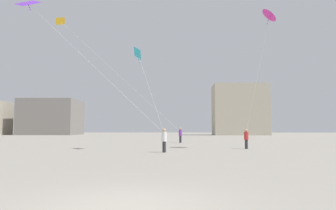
# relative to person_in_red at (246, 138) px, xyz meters

# --- Properties ---
(ground_plane) EXTENTS (300.00, 300.00, 0.00)m
(ground_plane) POSITION_rel_person_in_red_xyz_m (-6.42, -19.27, -0.89)
(ground_plane) COLOR #9E9689
(person_in_red) EXTENTS (0.35, 0.35, 1.62)m
(person_in_red) POSITION_rel_person_in_red_xyz_m (0.00, 0.00, 0.00)
(person_in_red) COLOR #2D2D33
(person_in_red) RESTS_ON ground_plane
(person_in_purple) EXTENTS (0.39, 0.39, 1.79)m
(person_in_purple) POSITION_rel_person_in_red_xyz_m (-5.43, 11.24, 0.09)
(person_in_purple) COLOR #2D2D33
(person_in_purple) RESTS_ON ground_plane
(person_in_white) EXTENTS (0.36, 0.36, 1.65)m
(person_in_white) POSITION_rel_person_in_red_xyz_m (-6.46, -4.25, 0.02)
(person_in_white) COLOR #2D2D33
(person_in_white) RESTS_ON ground_plane
(kite_cyan_delta) EXTENTS (2.66, 2.95, 6.60)m
(kite_cyan_delta) POSITION_rel_person_in_red_xyz_m (-8.61, -2.01, 6.53)
(kite_cyan_delta) COLOR #1EB2C6
(kite_amber_delta) EXTENTS (16.09, 2.69, 14.65)m
(kite_amber_delta) POSITION_rel_person_in_red_xyz_m (-20.61, 12.98, 14.36)
(kite_amber_delta) COLOR yellow
(kite_violet_delta) EXTENTS (11.85, 2.38, 10.63)m
(kite_violet_delta) POSITION_rel_person_in_red_xyz_m (-17.21, -2.47, 10.50)
(kite_violet_delta) COLOR purple
(kite_magenta_diamond) EXTENTS (2.49, 1.52, 10.09)m
(kite_magenta_diamond) POSITION_rel_person_in_red_xyz_m (1.91, -0.82, 9.94)
(kite_magenta_diamond) COLOR #D12899
(building_centre_hall) EXTENTS (15.86, 14.22, 10.14)m
(building_centre_hall) POSITION_rel_person_in_red_xyz_m (-43.42, 64.36, 4.18)
(building_centre_hall) COLOR gray
(building_centre_hall) RESTS_ON ground_plane
(building_right_hall) EXTENTS (14.56, 9.34, 13.82)m
(building_right_hall) POSITION_rel_person_in_red_xyz_m (10.58, 61.03, 6.02)
(building_right_hall) COLOR #B2A893
(building_right_hall) RESTS_ON ground_plane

